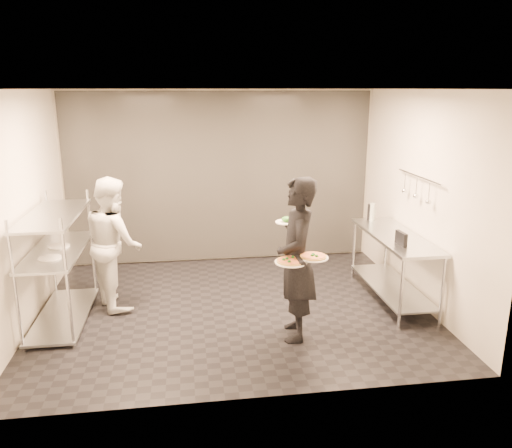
{
  "coord_description": "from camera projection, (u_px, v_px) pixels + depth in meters",
  "views": [
    {
      "loc": [
        -0.57,
        -6.05,
        2.81
      ],
      "look_at": [
        0.32,
        0.15,
        1.1
      ],
      "focal_mm": 35.0,
      "sensor_mm": 36.0,
      "label": 1
    }
  ],
  "objects": [
    {
      "name": "salad_plate",
      "position": [
        286.0,
        220.0,
        5.76
      ],
      "size": [
        0.26,
        0.26,
        0.07
      ],
      "color": "white",
      "rests_on": "waiter"
    },
    {
      "name": "utensil_rail",
      "position": [
        417.0,
        188.0,
        6.52
      ],
      "size": [
        0.07,
        1.2,
        0.31
      ],
      "color": "silver",
      "rests_on": "room_shell"
    },
    {
      "name": "prep_counter",
      "position": [
        394.0,
        256.0,
        6.73
      ],
      "size": [
        0.6,
        1.8,
        0.92
      ],
      "color": "silver",
      "rests_on": "ground"
    },
    {
      "name": "pass_rack",
      "position": [
        58.0,
        261.0,
        6.09
      ],
      "size": [
        0.6,
        1.6,
        1.5
      ],
      "color": "silver",
      "rests_on": "ground"
    },
    {
      "name": "pos_monitor",
      "position": [
        401.0,
        239.0,
        6.19
      ],
      "size": [
        0.07,
        0.24,
        0.17
      ],
      "primitive_type": "cube",
      "rotation": [
        0.0,
        0.0,
        0.08
      ],
      "color": "black",
      "rests_on": "prep_counter"
    },
    {
      "name": "chef",
      "position": [
        114.0,
        242.0,
        6.5
      ],
      "size": [
        0.93,
        1.03,
        1.73
      ],
      "primitive_type": "imported",
      "rotation": [
        0.0,
        0.0,
        1.97
      ],
      "color": "silver",
      "rests_on": "ground"
    },
    {
      "name": "pizza_plate_far",
      "position": [
        313.0,
        257.0,
        5.41
      ],
      "size": [
        0.33,
        0.33,
        0.05
      ],
      "color": "white",
      "rests_on": "waiter"
    },
    {
      "name": "bottle_clear",
      "position": [
        374.0,
        214.0,
        7.39
      ],
      "size": [
        0.05,
        0.05,
        0.18
      ],
      "primitive_type": "cylinder",
      "color": "#96A294",
      "rests_on": "prep_counter"
    },
    {
      "name": "room_shell",
      "position": [
        225.0,
        187.0,
        7.35
      ],
      "size": [
        5.0,
        4.0,
        2.8
      ],
      "color": "black",
      "rests_on": "ground"
    },
    {
      "name": "pizza_plate_near",
      "position": [
        291.0,
        261.0,
        5.36
      ],
      "size": [
        0.35,
        0.35,
        0.05
      ],
      "color": "white",
      "rests_on": "waiter"
    },
    {
      "name": "bottle_dark",
      "position": [
        370.0,
        212.0,
        7.37
      ],
      "size": [
        0.07,
        0.07,
        0.24
      ],
      "primitive_type": "cylinder",
      "color": "black",
      "rests_on": "prep_counter"
    },
    {
      "name": "waiter",
      "position": [
        297.0,
        260.0,
        5.62
      ],
      "size": [
        0.53,
        0.74,
        1.88
      ],
      "primitive_type": "imported",
      "rotation": [
        0.0,
        0.0,
        -1.7
      ],
      "color": "black",
      "rests_on": "ground"
    },
    {
      "name": "bottle_green",
      "position": [
        372.0,
        212.0,
        7.34
      ],
      "size": [
        0.07,
        0.07,
        0.26
      ],
      "primitive_type": "cylinder",
      "color": "#96A294",
      "rests_on": "prep_counter"
    }
  ]
}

